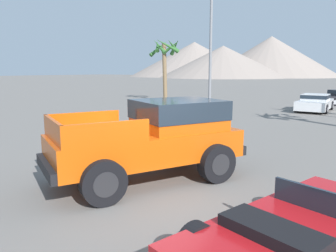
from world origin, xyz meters
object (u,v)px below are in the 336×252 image
Objects in this scene: red_convertible_car at (300,234)px; palm_tree_tall at (166,54)px; parked_car_white at (315,102)px; street_lamp_post at (211,35)px; orange_pickup_truck at (157,135)px.

red_convertible_car is 25.58m from palm_tree_tall.
street_lamp_post is at bearing 66.45° from parked_car_white.
orange_pickup_truck is at bearing 86.81° from parked_car_white.
palm_tree_tall is at bearing 133.86° from street_lamp_post.
palm_tree_tall reaches higher than parked_car_white.
street_lamp_post is (-6.71, 10.76, 4.10)m from red_convertible_car.
parked_car_white is at bearing 116.15° from red_convertible_car.
orange_pickup_truck is 4.38m from red_convertible_car.
street_lamp_post reaches higher than orange_pickup_truck.
parked_car_white is at bearing 66.70° from street_lamp_post.
street_lamp_post reaches higher than parked_car_white.
orange_pickup_truck is 1.15× the size of red_convertible_car.
orange_pickup_truck is 0.70× the size of street_lamp_post.
red_convertible_car is at bearing 98.44° from parked_car_white.
orange_pickup_truck is 21.70m from palm_tree_tall.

